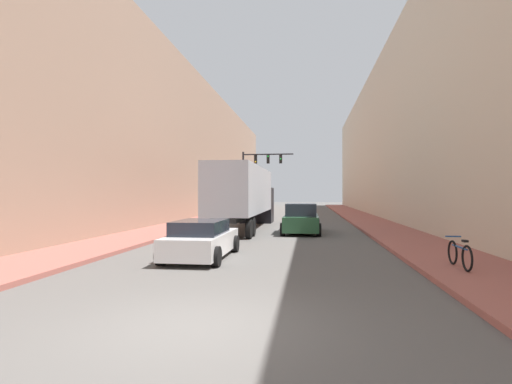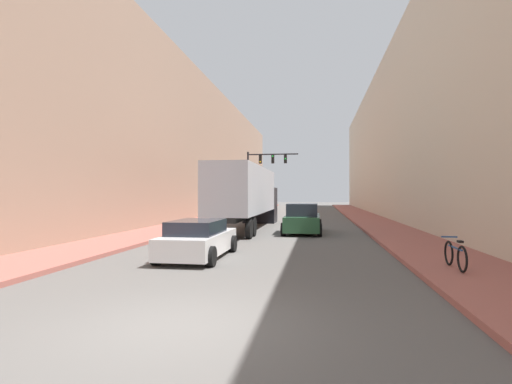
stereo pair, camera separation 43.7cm
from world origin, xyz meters
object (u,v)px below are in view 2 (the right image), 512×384
Objects in this scene: sedan_car at (198,239)px; suv_car at (303,219)px; traffic_signal_gantry at (261,170)px; parked_bicycle at (455,255)px; semi_truck at (248,194)px.

sedan_car is 10.00m from suv_car.
traffic_signal_gantry reaches higher than sedan_car.
sedan_car is at bearing 168.51° from parked_bicycle.
semi_truck is 15.70m from parked_bicycle.
traffic_signal_gantry reaches higher than semi_truck.
traffic_signal_gantry is at bearing 105.30° from suv_car.
traffic_signal_gantry is 31.46m from parked_bicycle.
semi_truck is 4.43m from suv_car.
traffic_signal_gantry is (-5.08, 18.56, 3.92)m from suv_car.
semi_truck is 7.50× the size of parked_bicycle.
sedan_car is 0.90× the size of suv_car.
suv_car is at bearing -74.70° from traffic_signal_gantry.
suv_car is at bearing -31.34° from semi_truck.
parked_bicycle is (4.67, -11.06, -0.27)m from suv_car.
traffic_signal_gantry is (-1.79, 28.01, 4.07)m from sedan_car.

